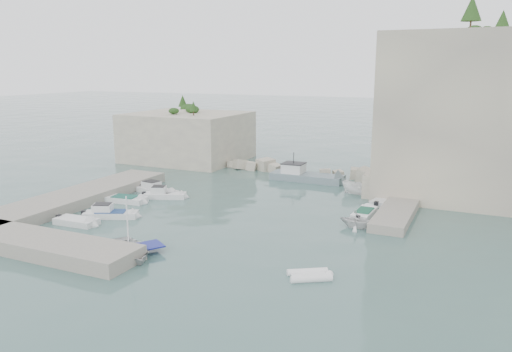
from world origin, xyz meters
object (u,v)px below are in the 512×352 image
at_px(tender_east_a, 357,228).
at_px(tender_east_c, 386,203).
at_px(tender_east_b, 364,216).
at_px(rowboat, 129,256).
at_px(work_boat, 307,181).
at_px(inflatable_dinghy, 309,278).
at_px(motorboat_d, 111,217).
at_px(motorboat_e, 77,224).
at_px(tender_east_d, 361,195).
at_px(motorboat_a, 157,193).
at_px(motorboat_b, 165,198).
at_px(motorboat_c, 125,202).

height_order(tender_east_a, tender_east_c, tender_east_a).
relative_size(tender_east_b, tender_east_c, 0.91).
relative_size(rowboat, work_boat, 0.56).
bearing_deg(inflatable_dinghy, work_boat, 77.02).
xyz_separation_m(motorboat_d, motorboat_e, (-1.35, -2.89, 0.00)).
bearing_deg(tender_east_a, work_boat, 36.21).
bearing_deg(tender_east_d, tender_east_c, -116.22).
height_order(motorboat_d, motorboat_e, motorboat_d).
relative_size(motorboat_a, motorboat_b, 1.23).
bearing_deg(inflatable_dinghy, tender_east_a, 56.08).
relative_size(inflatable_dinghy, work_boat, 0.31).
relative_size(motorboat_b, rowboat, 0.87).
bearing_deg(tender_east_b, work_boat, 41.53).
bearing_deg(motorboat_b, tender_east_c, -2.39).
bearing_deg(rowboat, tender_east_a, -12.35).
bearing_deg(inflatable_dinghy, tender_east_b, 57.23).
relative_size(motorboat_a, tender_east_a, 1.89).
bearing_deg(inflatable_dinghy, tender_east_c, 54.74).
distance_m(tender_east_a, tender_east_b, 3.66).
height_order(motorboat_d, tender_east_b, motorboat_d).
height_order(motorboat_c, inflatable_dinghy, motorboat_c).
bearing_deg(motorboat_d, tender_east_b, 1.38).
distance_m(motorboat_a, rowboat, 18.68).
distance_m(motorboat_b, tender_east_d, 21.11).
relative_size(motorboat_e, tender_east_d, 0.96).
height_order(motorboat_d, tender_east_d, tender_east_d).
xyz_separation_m(tender_east_a, tender_east_b, (-0.21, 3.66, 0.00)).
distance_m(motorboat_a, motorboat_d, 9.36).
bearing_deg(tender_east_b, motorboat_b, 98.52).
xyz_separation_m(rowboat, tender_east_b, (13.40, 17.17, 0.00)).
relative_size(motorboat_c, tender_east_b, 1.08).
bearing_deg(rowboat, tender_east_b, -5.12).
height_order(inflatable_dinghy, tender_east_d, tender_east_d).
bearing_deg(tender_east_b, inflatable_dinghy, -177.97).
bearing_deg(motorboat_e, tender_east_c, 36.08).
xyz_separation_m(motorboat_a, tender_east_a, (22.88, -2.71, 0.00)).
height_order(motorboat_a, tender_east_d, tender_east_d).
bearing_deg(motorboat_b, motorboat_c, -154.91).
bearing_deg(tender_east_d, motorboat_c, 129.69).
bearing_deg(motorboat_a, tender_east_b, 14.52).
relative_size(tender_east_c, tender_east_d, 1.12).
bearing_deg(motorboat_b, work_boat, 30.11).
height_order(rowboat, inflatable_dinghy, rowboat).
height_order(motorboat_c, tender_east_a, tender_east_a).
relative_size(motorboat_e, inflatable_dinghy, 1.42).
bearing_deg(motorboat_a, motorboat_b, -20.07).
relative_size(motorboat_c, tender_east_c, 0.99).
bearing_deg(motorboat_e, tender_east_a, 19.99).
bearing_deg(tender_east_c, inflatable_dinghy, -169.60).
relative_size(motorboat_d, inflatable_dinghy, 1.78).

